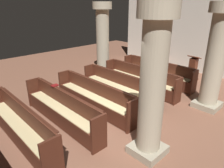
{
  "coord_description": "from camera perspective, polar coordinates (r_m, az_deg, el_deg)",
  "views": [
    {
      "loc": [
        3.48,
        -3.54,
        3.14
      ],
      "look_at": [
        -0.86,
        0.66,
        0.75
      ],
      "focal_mm": 33.02,
      "sensor_mm": 36.0,
      "label": 1
    }
  ],
  "objects": [
    {
      "name": "hymn_book",
      "position": [
        6.2,
        -15.56,
        -0.36
      ],
      "size": [
        0.15,
        0.19,
        0.03
      ],
      "primitive_type": "cube",
      "color": "maroon",
      "rests_on": "pew_row_4"
    },
    {
      "name": "pew_row_3",
      "position": [
        6.38,
        -5.16,
        -3.21
      ],
      "size": [
        3.27,
        0.46,
        0.89
      ],
      "color": "#4C2316",
      "rests_on": "ground"
    },
    {
      "name": "pew_row_4",
      "position": [
        5.82,
        -13.89,
        -6.38
      ],
      "size": [
        3.27,
        0.46,
        0.89
      ],
      "color": "#4C2316",
      "rests_on": "ground"
    },
    {
      "name": "pillar_aisle_rear",
      "position": [
        4.11,
        11.19,
        0.06
      ],
      "size": [
        0.75,
        0.75,
        3.19
      ],
      "color": "#9F967E",
      "rests_on": "ground"
    },
    {
      "name": "lectern",
      "position": [
        9.53,
        21.4,
        3.69
      ],
      "size": [
        0.48,
        0.45,
        1.08
      ],
      "color": "#492215",
      "rests_on": "ground"
    },
    {
      "name": "pew_row_1",
      "position": [
        7.88,
        7.71,
        1.61
      ],
      "size": [
        3.27,
        0.46,
        0.89
      ],
      "color": "#4C2316",
      "rests_on": "ground"
    },
    {
      "name": "pew_row_0",
      "position": [
        8.75,
        12.37,
        3.35
      ],
      "size": [
        3.27,
        0.46,
        0.89
      ],
      "color": "#4C2316",
      "rests_on": "ground"
    },
    {
      "name": "pillar_aisle_side",
      "position": [
        6.83,
        26.79,
        6.79
      ],
      "size": [
        0.81,
        0.81,
        3.19
      ],
      "color": "#9F967E",
      "rests_on": "ground"
    },
    {
      "name": "pew_row_5",
      "position": [
        5.44,
        -24.28,
        -9.92
      ],
      "size": [
        3.27,
        0.47,
        0.89
      ],
      "color": "#4C2316",
      "rests_on": "ground"
    },
    {
      "name": "ground_plane",
      "position": [
        5.88,
        1.27,
        -10.73
      ],
      "size": [
        19.2,
        19.2,
        0.0
      ],
      "primitive_type": "plane",
      "color": "brown"
    },
    {
      "name": "pillar_far_side",
      "position": [
        9.32,
        -2.6,
        12.46
      ],
      "size": [
        0.81,
        0.81,
        3.19
      ],
      "color": "#9F967E",
      "rests_on": "ground"
    },
    {
      "name": "pew_row_2",
      "position": [
        7.08,
        1.96,
        -0.55
      ],
      "size": [
        3.27,
        0.47,
        0.89
      ],
      "color": "#4C2316",
      "rests_on": "ground"
    },
    {
      "name": "back_wall",
      "position": [
        10.27,
        26.92,
        14.39
      ],
      "size": [
        10.0,
        0.16,
        4.5
      ],
      "primitive_type": "cube",
      "color": "silver",
      "rests_on": "ground"
    }
  ]
}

